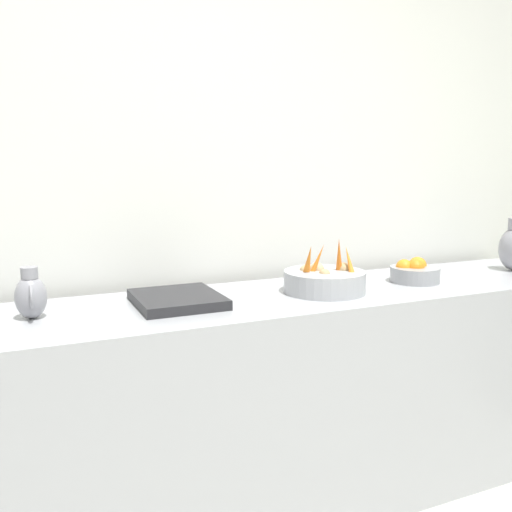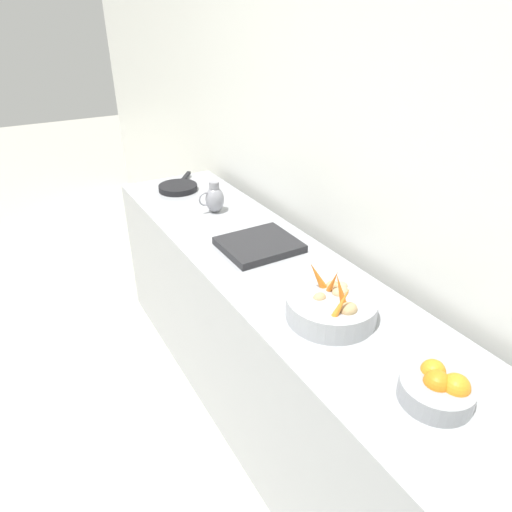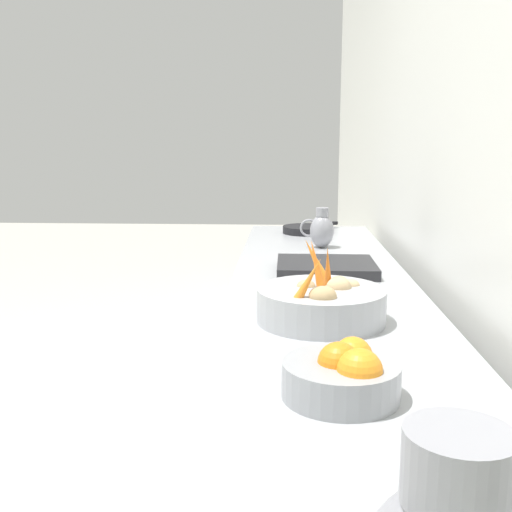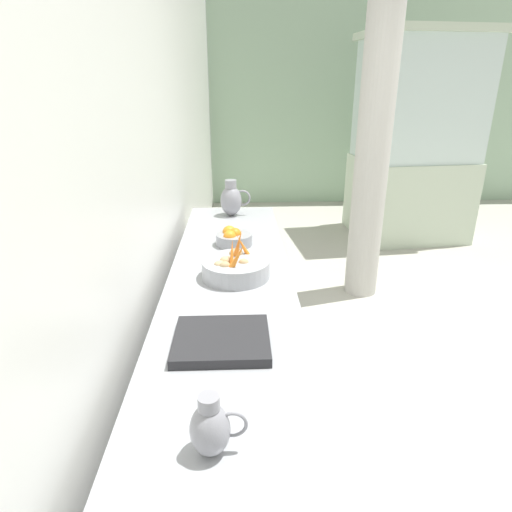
# 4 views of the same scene
# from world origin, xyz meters

# --- Properties ---
(tile_wall_left) EXTENTS (0.10, 9.07, 3.00)m
(tile_wall_left) POSITION_xyz_m (-1.95, 0.41, 1.50)
(tile_wall_left) COLOR silver
(tile_wall_left) RESTS_ON ground_plane
(prep_counter) EXTENTS (0.60, 3.05, 0.88)m
(prep_counter) POSITION_xyz_m (-1.54, -0.09, 0.44)
(prep_counter) COLOR #9EA0A5
(prep_counter) RESTS_ON ground_plane
(vegetable_colander) EXTENTS (0.33, 0.33, 0.22)m
(vegetable_colander) POSITION_xyz_m (-1.51, 0.13, 0.93)
(vegetable_colander) COLOR #9EA0A5
(vegetable_colander) RESTS_ON prep_counter
(orange_bowl) EXTENTS (0.21, 0.21, 0.10)m
(orange_bowl) POSITION_xyz_m (-1.53, 0.60, 0.92)
(orange_bowl) COLOR gray
(orange_bowl) RESTS_ON prep_counter
(metal_pitcher_short) EXTENTS (0.15, 0.10, 0.17)m
(metal_pitcher_short) POSITION_xyz_m (-1.57, -0.95, 0.96)
(metal_pitcher_short) COLOR gray
(metal_pitcher_short) RESTS_ON prep_counter
(counter_sink_basin) EXTENTS (0.34, 0.30, 0.04)m
(counter_sink_basin) POSITION_xyz_m (-1.56, -0.46, 0.90)
(counter_sink_basin) COLOR #232326
(counter_sink_basin) RESTS_ON prep_counter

